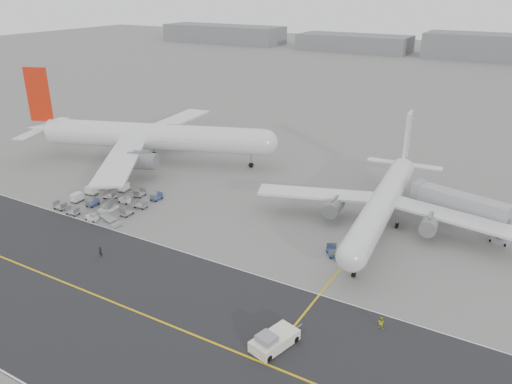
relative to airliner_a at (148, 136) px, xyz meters
The scene contains 11 objects.
ground 41.40m from the airliner_a, 45.88° to the right, with size 700.00×700.00×0.00m, color gray.
taxiway 58.35m from the airliner_a, 54.72° to the right, with size 220.00×59.00×0.03m.
horizon_buildings 238.01m from the airliner_a, 75.77° to the left, with size 520.00×28.00×28.00m, color slate, non-canonical shape.
airliner_a is the anchor object (origin of this frame).
airliner_b 59.72m from the airliner_a, ahead, with size 46.33×47.01×16.22m.
pushback_tug 73.26m from the airliner_a, 37.37° to the right, with size 4.42×8.15×2.30m.
jet_bridge 71.40m from the airliner_a, ahead, with size 17.80×7.22×6.65m.
gse_cluster 26.91m from the airliner_a, 66.40° to the right, with size 20.82×20.08×1.86m, color #949499, non-canonical shape.
stray_dolly 59.89m from the airliner_a, 20.00° to the right, with size 1.66×2.70×1.66m, color silver, non-canonical shape.
ground_crew_a 46.54m from the airliner_a, 58.33° to the right, with size 0.64×0.42×1.76m, color black.
ground_crew_b 76.45m from the airliner_a, 26.83° to the right, with size 0.79×0.62×1.62m, color #BFCE18.
Camera 1 is at (51.74, -57.31, 40.11)m, focal length 35.00 mm.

